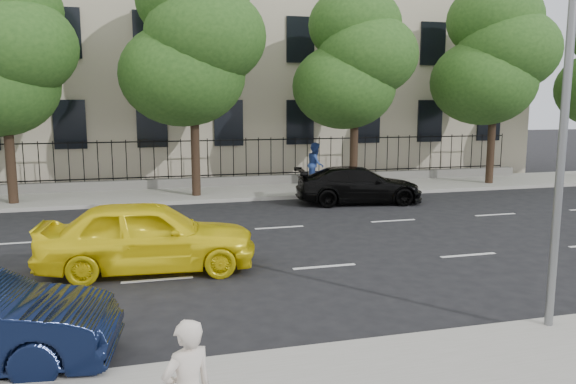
{
  "coord_description": "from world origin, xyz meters",
  "views": [
    {
      "loc": [
        -4.32,
        -10.1,
        4.0
      ],
      "look_at": [
        -0.79,
        3.0,
        1.82
      ],
      "focal_mm": 35.0,
      "sensor_mm": 36.0,
      "label": 1
    }
  ],
  "objects": [
    {
      "name": "iron_fence",
      "position": [
        0.0,
        15.7,
        0.65
      ],
      "size": [
        30.0,
        0.5,
        2.2
      ],
      "color": "slate",
      "rests_on": "far_sidewalk"
    },
    {
      "name": "masonry_building",
      "position": [
        0.0,
        22.95,
        9.02
      ],
      "size": [
        34.6,
        12.11,
        18.5
      ],
      "color": "#BCAE95",
      "rests_on": "ground"
    },
    {
      "name": "street_light",
      "position": [
        2.5,
        -1.77,
        5.15
      ],
      "size": [
        0.25,
        3.32,
        8.05
      ],
      "color": "slate",
      "rests_on": "near_sidewalk"
    },
    {
      "name": "far_sidewalk",
      "position": [
        0.0,
        14.0,
        0.07
      ],
      "size": [
        60.0,
        4.0,
        0.15
      ],
      "primitive_type": "cube",
      "color": "gray",
      "rests_on": "ground"
    },
    {
      "name": "tree_b",
      "position": [
        -8.96,
        13.36,
        5.84
      ],
      "size": [
        5.53,
        5.12,
        8.97
      ],
      "color": "#382619",
      "rests_on": "far_sidewalk"
    },
    {
      "name": "yellow_taxi",
      "position": [
        -4.15,
        3.28,
        0.86
      ],
      "size": [
        5.21,
        2.44,
        1.72
      ],
      "primitive_type": "imported",
      "rotation": [
        0.0,
        0.0,
        1.49
      ],
      "color": "yellow",
      "rests_on": "ground"
    },
    {
      "name": "lane_markings",
      "position": [
        0.0,
        4.75,
        0.01
      ],
      "size": [
        49.6,
        4.62,
        0.01
      ],
      "primitive_type": null,
      "color": "silver",
      "rests_on": "ground"
    },
    {
      "name": "tree_d",
      "position": [
        5.04,
        13.36,
        5.84
      ],
      "size": [
        5.34,
        4.94,
        8.84
      ],
      "color": "#382619",
      "rests_on": "far_sidewalk"
    },
    {
      "name": "tree_e",
      "position": [
        12.04,
        13.36,
        6.2
      ],
      "size": [
        5.71,
        5.31,
        9.46
      ],
      "color": "#382619",
      "rests_on": "far_sidewalk"
    },
    {
      "name": "black_sedan",
      "position": [
        4.15,
        10.48,
        0.73
      ],
      "size": [
        5.26,
        2.72,
        1.46
      ],
      "primitive_type": "imported",
      "rotation": [
        0.0,
        0.0,
        1.43
      ],
      "color": "black",
      "rests_on": "ground"
    },
    {
      "name": "pedestrian_far",
      "position": [
        3.72,
        14.75,
        1.14
      ],
      "size": [
        1.06,
        1.18,
        1.99
      ],
      "primitive_type": "imported",
      "rotation": [
        0.0,
        0.0,
        1.19
      ],
      "color": "#2C4899",
      "rests_on": "far_sidewalk"
    },
    {
      "name": "ground",
      "position": [
        0.0,
        0.0,
        0.0
      ],
      "size": [
        120.0,
        120.0,
        0.0
      ],
      "primitive_type": "plane",
      "color": "black",
      "rests_on": "ground"
    },
    {
      "name": "tree_c",
      "position": [
        -1.96,
        13.36,
        6.41
      ],
      "size": [
        5.89,
        5.5,
        9.8
      ],
      "color": "#382619",
      "rests_on": "far_sidewalk"
    }
  ]
}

